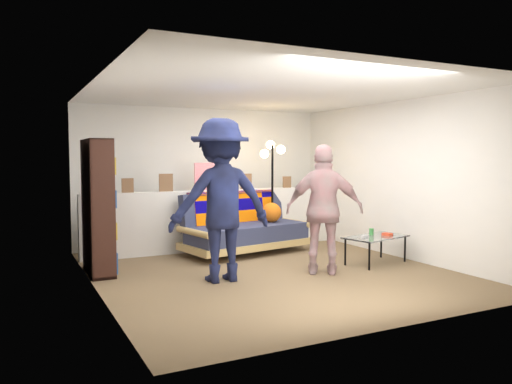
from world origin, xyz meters
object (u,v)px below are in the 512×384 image
at_px(futon_sofa, 244,228).
at_px(person_left, 221,200).
at_px(bookshelf, 98,211).
at_px(coffee_table, 376,238).
at_px(person_right, 324,210).
at_px(floor_lamp, 272,172).

xyz_separation_m(futon_sofa, person_left, (-1.04, -1.52, 0.60)).
bearing_deg(bookshelf, person_left, -39.67).
xyz_separation_m(coffee_table, person_left, (-2.39, 0.08, 0.64)).
bearing_deg(person_left, person_right, 171.73).
bearing_deg(futon_sofa, floor_lamp, 18.64).
relative_size(coffee_table, person_left, 0.52).
relative_size(person_left, person_right, 1.18).
height_order(futon_sofa, coffee_table, futon_sofa).
height_order(coffee_table, floor_lamp, floor_lamp).
bearing_deg(floor_lamp, coffee_table, -67.71).
bearing_deg(coffee_table, futon_sofa, 130.35).
distance_m(futon_sofa, person_left, 1.94).
distance_m(bookshelf, floor_lamp, 3.07).
bearing_deg(floor_lamp, person_right, -98.51).
bearing_deg(person_left, futon_sofa, -120.98).
xyz_separation_m(floor_lamp, person_right, (-0.30, -2.01, -0.44)).
xyz_separation_m(bookshelf, person_right, (2.66, -1.36, 0.03)).
relative_size(bookshelf, floor_lamp, 0.97).
height_order(futon_sofa, bookshelf, bookshelf).
xyz_separation_m(bookshelf, coffee_table, (3.70, -1.16, -0.46)).
relative_size(floor_lamp, person_left, 0.90).
relative_size(futon_sofa, floor_lamp, 1.19).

